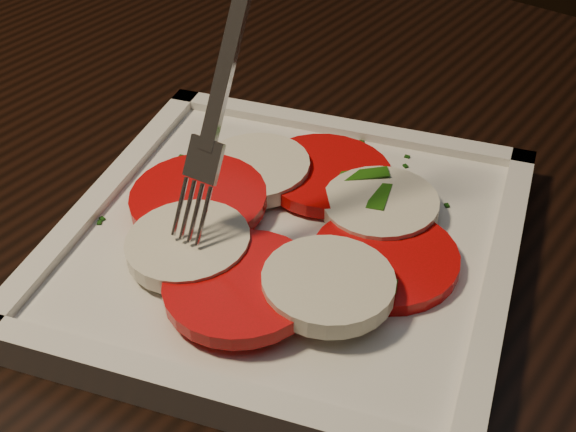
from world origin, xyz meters
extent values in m
cube|color=black|center=(0.18, -0.29, 0.73)|extent=(1.23, 0.85, 0.04)
cylinder|color=black|center=(-0.35, 0.08, 0.35)|extent=(0.06, 0.06, 0.71)
cube|color=black|center=(0.09, 0.36, 0.45)|extent=(0.53, 0.53, 0.04)
cylinder|color=black|center=(-0.02, 0.13, 0.21)|extent=(0.04, 0.04, 0.41)
cylinder|color=black|center=(-0.14, 0.47, 0.21)|extent=(0.04, 0.04, 0.41)
cube|color=silver|center=(0.17, -0.31, 0.76)|extent=(0.31, 0.31, 0.01)
cylinder|color=red|center=(0.23, -0.30, 0.77)|extent=(0.08, 0.08, 0.01)
cylinder|color=silver|center=(0.20, -0.26, 0.77)|extent=(0.07, 0.07, 0.01)
cylinder|color=red|center=(0.16, -0.25, 0.77)|extent=(0.08, 0.08, 0.01)
cylinder|color=silver|center=(0.12, -0.28, 0.77)|extent=(0.07, 0.07, 0.01)
cylinder|color=red|center=(0.11, -0.32, 0.77)|extent=(0.08, 0.08, 0.01)
cylinder|color=silver|center=(0.14, -0.36, 0.78)|extent=(0.07, 0.07, 0.02)
cylinder|color=red|center=(0.18, -0.37, 0.78)|extent=(0.08, 0.08, 0.01)
cylinder|color=silver|center=(0.22, -0.34, 0.78)|extent=(0.07, 0.07, 0.01)
cube|color=#1F540E|center=(0.17, -0.35, 0.78)|extent=(0.02, 0.04, 0.00)
cube|color=#1F540E|center=(0.18, -0.25, 0.78)|extent=(0.03, 0.03, 0.01)
cube|color=#1F540E|center=(0.19, -0.35, 0.78)|extent=(0.04, 0.03, 0.01)
cube|color=#1F540E|center=(0.20, -0.26, 0.78)|extent=(0.02, 0.03, 0.00)
cube|color=#1F540E|center=(0.20, -0.36, 0.78)|extent=(0.03, 0.01, 0.00)
cube|color=#1F540E|center=(0.23, -0.33, 0.78)|extent=(0.04, 0.02, 0.00)
cube|color=#0E3309|center=(0.10, -0.26, 0.77)|extent=(0.00, 0.00, 0.00)
cube|color=#0E3309|center=(0.17, -0.39, 0.77)|extent=(0.00, 0.00, 0.00)
cube|color=#0E3309|center=(0.08, -0.32, 0.77)|extent=(0.00, 0.00, 0.00)
cube|color=#0E3309|center=(0.23, -0.25, 0.77)|extent=(0.00, 0.00, 0.00)
cube|color=#0E3309|center=(0.19, -0.39, 0.77)|extent=(0.00, 0.00, 0.00)
cube|color=#0E3309|center=(0.19, -0.20, 0.77)|extent=(0.00, 0.00, 0.00)
cube|color=#0E3309|center=(0.07, -0.28, 0.77)|extent=(0.00, 0.00, 0.00)
cube|color=#0E3309|center=(0.25, -0.28, 0.77)|extent=(0.00, 0.00, 0.00)
cube|color=#0E3309|center=(0.07, -0.31, 0.77)|extent=(0.00, 0.00, 0.00)
cube|color=#0E3309|center=(0.07, -0.36, 0.77)|extent=(0.00, 0.00, 0.00)
cube|color=#0E3309|center=(0.07, -0.32, 0.77)|extent=(0.00, 0.00, 0.00)
cube|color=#0E3309|center=(0.07, -0.36, 0.77)|extent=(0.00, 0.00, 0.00)
cube|color=#0E3309|center=(0.19, -0.21, 0.77)|extent=(0.00, 0.00, 0.00)
cube|color=#0E3309|center=(0.11, -0.26, 0.77)|extent=(0.00, 0.00, 0.00)
cube|color=#0E3309|center=(0.21, -0.22, 0.77)|extent=(0.00, 0.00, 0.00)
cube|color=#0E3309|center=(0.16, -0.20, 0.77)|extent=(0.00, 0.00, 0.00)
cube|color=#0E3309|center=(0.23, -0.23, 0.77)|extent=(0.00, 0.00, 0.00)
cube|color=#0E3309|center=(0.20, -0.39, 0.77)|extent=(0.00, 0.00, 0.00)
camera|label=1|loc=(0.37, -0.60, 1.06)|focal=50.00mm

